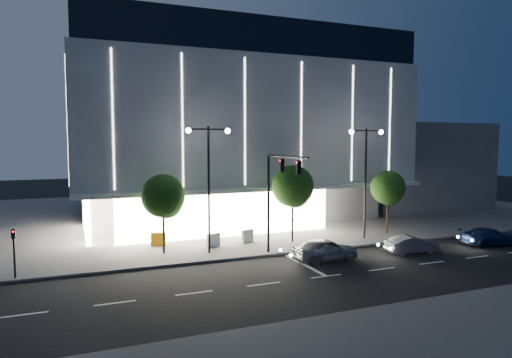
{
  "coord_description": "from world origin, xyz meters",
  "views": [
    {
      "loc": [
        -11.73,
        -24.45,
        8.0
      ],
      "look_at": [
        1.66,
        8.78,
        5.0
      ],
      "focal_mm": 32.0,
      "sensor_mm": 36.0,
      "label": 1
    }
  ],
  "objects_px": {
    "tree_mid": "(293,188)",
    "car_lead": "(325,250)",
    "barrier_b": "(213,240)",
    "tree_left": "(163,198)",
    "street_lamp_west": "(209,170)",
    "car_second": "(412,244)",
    "barrier_d": "(247,236)",
    "street_lamp_east": "(366,167)",
    "barrier_a": "(158,239)",
    "traffic_mast": "(277,185)",
    "tree_right": "(388,190)",
    "ped_signal_far": "(14,248)",
    "car_third": "(490,237)"
  },
  "relations": [
    {
      "from": "tree_mid",
      "to": "car_lead",
      "type": "bearing_deg",
      "value": -93.08
    },
    {
      "from": "barrier_b",
      "to": "tree_left",
      "type": "bearing_deg",
      "value": 168.14
    },
    {
      "from": "street_lamp_west",
      "to": "car_second",
      "type": "distance_m",
      "value": 15.37
    },
    {
      "from": "barrier_d",
      "to": "car_second",
      "type": "bearing_deg",
      "value": -57.31
    },
    {
      "from": "street_lamp_east",
      "to": "car_second",
      "type": "xyz_separation_m",
      "value": [
        0.55,
        -4.92,
        -5.33
      ]
    },
    {
      "from": "barrier_a",
      "to": "barrier_d",
      "type": "xyz_separation_m",
      "value": [
        6.62,
        -1.39,
        0.0
      ]
    },
    {
      "from": "traffic_mast",
      "to": "tree_mid",
      "type": "relative_size",
      "value": 1.15
    },
    {
      "from": "street_lamp_west",
      "to": "tree_mid",
      "type": "bearing_deg",
      "value": 8.26
    },
    {
      "from": "traffic_mast",
      "to": "street_lamp_east",
      "type": "height_order",
      "value": "street_lamp_east"
    },
    {
      "from": "barrier_d",
      "to": "tree_mid",
      "type": "bearing_deg",
      "value": -39.65
    },
    {
      "from": "barrier_d",
      "to": "barrier_a",
      "type": "bearing_deg",
      "value": 146.16
    },
    {
      "from": "traffic_mast",
      "to": "barrier_a",
      "type": "height_order",
      "value": "traffic_mast"
    },
    {
      "from": "street_lamp_east",
      "to": "barrier_d",
      "type": "height_order",
      "value": "street_lamp_east"
    },
    {
      "from": "car_second",
      "to": "barrier_a",
      "type": "bearing_deg",
      "value": 69.04
    },
    {
      "from": "car_lead",
      "to": "barrier_d",
      "type": "relative_size",
      "value": 4.09
    },
    {
      "from": "tree_left",
      "to": "tree_mid",
      "type": "height_order",
      "value": "tree_mid"
    },
    {
      "from": "car_second",
      "to": "tree_right",
      "type": "bearing_deg",
      "value": -16.61
    },
    {
      "from": "car_second",
      "to": "street_lamp_east",
      "type": "bearing_deg",
      "value": 12.38
    },
    {
      "from": "tree_mid",
      "to": "car_second",
      "type": "relative_size",
      "value": 1.61
    },
    {
      "from": "street_lamp_west",
      "to": "barrier_d",
      "type": "xyz_separation_m",
      "value": [
        3.66,
        2.1,
        -5.31
      ]
    },
    {
      "from": "tree_left",
      "to": "tree_right",
      "type": "relative_size",
      "value": 1.04
    },
    {
      "from": "barrier_a",
      "to": "street_lamp_east",
      "type": "bearing_deg",
      "value": -0.8
    },
    {
      "from": "ped_signal_far",
      "to": "tree_mid",
      "type": "height_order",
      "value": "tree_mid"
    },
    {
      "from": "tree_mid",
      "to": "tree_right",
      "type": "relative_size",
      "value": 1.12
    },
    {
      "from": "tree_mid",
      "to": "barrier_d",
      "type": "bearing_deg",
      "value": 162.29
    },
    {
      "from": "traffic_mast",
      "to": "street_lamp_west",
      "type": "height_order",
      "value": "street_lamp_west"
    },
    {
      "from": "street_lamp_west",
      "to": "car_lead",
      "type": "distance_m",
      "value": 9.59
    },
    {
      "from": "car_lead",
      "to": "car_second",
      "type": "relative_size",
      "value": 1.18
    },
    {
      "from": "car_lead",
      "to": "barrier_b",
      "type": "distance_m",
      "value": 8.47
    },
    {
      "from": "car_second",
      "to": "ped_signal_far",
      "type": "bearing_deg",
      "value": 88.41
    },
    {
      "from": "tree_right",
      "to": "barrier_a",
      "type": "xyz_separation_m",
      "value": [
        -18.99,
        2.47,
        -3.23
      ]
    },
    {
      "from": "ped_signal_far",
      "to": "car_second",
      "type": "bearing_deg",
      "value": -7.62
    },
    {
      "from": "traffic_mast",
      "to": "barrier_d",
      "type": "height_order",
      "value": "traffic_mast"
    },
    {
      "from": "tree_left",
      "to": "barrier_b",
      "type": "relative_size",
      "value": 5.2
    },
    {
      "from": "barrier_a",
      "to": "traffic_mast",
      "type": "bearing_deg",
      "value": -29.94
    },
    {
      "from": "traffic_mast",
      "to": "tree_left",
      "type": "relative_size",
      "value": 1.24
    },
    {
      "from": "tree_mid",
      "to": "tree_right",
      "type": "distance_m",
      "value": 9.01
    },
    {
      "from": "tree_right",
      "to": "barrier_b",
      "type": "bearing_deg",
      "value": 177.93
    },
    {
      "from": "car_lead",
      "to": "car_second",
      "type": "bearing_deg",
      "value": -96.94
    },
    {
      "from": "car_second",
      "to": "car_third",
      "type": "distance_m",
      "value": 7.3
    },
    {
      "from": "ped_signal_far",
      "to": "barrier_d",
      "type": "xyz_separation_m",
      "value": [
        15.66,
        3.6,
        -1.24
      ]
    },
    {
      "from": "street_lamp_west",
      "to": "car_second",
      "type": "relative_size",
      "value": 2.35
    },
    {
      "from": "barrier_a",
      "to": "barrier_b",
      "type": "height_order",
      "value": "same"
    },
    {
      "from": "barrier_b",
      "to": "barrier_a",
      "type": "bearing_deg",
      "value": 132.53
    },
    {
      "from": "traffic_mast",
      "to": "ped_signal_far",
      "type": "distance_m",
      "value": 16.35
    },
    {
      "from": "ped_signal_far",
      "to": "car_second",
      "type": "distance_m",
      "value": 25.81
    },
    {
      "from": "tree_right",
      "to": "car_third",
      "type": "relative_size",
      "value": 1.22
    },
    {
      "from": "car_lead",
      "to": "barrier_a",
      "type": "distance_m",
      "value": 12.52
    },
    {
      "from": "street_lamp_west",
      "to": "tree_mid",
      "type": "height_order",
      "value": "street_lamp_west"
    },
    {
      "from": "ped_signal_far",
      "to": "barrier_b",
      "type": "xyz_separation_m",
      "value": [
        12.77,
        3.07,
        -1.24
      ]
    }
  ]
}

